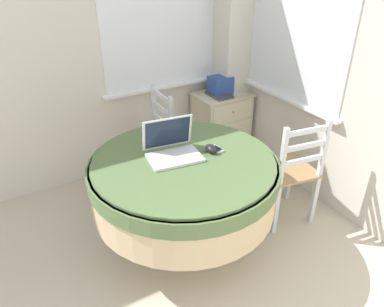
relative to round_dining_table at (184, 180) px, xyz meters
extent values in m
cube|color=white|center=(0.47, 1.26, 0.91)|extent=(1.10, 0.01, 1.42)
cube|color=white|center=(0.47, 1.23, 0.19)|extent=(1.18, 0.07, 0.02)
cube|color=white|center=(1.29, 0.43, 0.91)|extent=(0.01, 1.10, 1.42)
cube|color=white|center=(1.26, 0.43, 0.19)|extent=(0.07, 1.18, 0.02)
cube|color=beige|center=(1.16, 1.12, 0.70)|extent=(0.28, 0.28, 2.55)
cylinder|color=#4C3D2D|center=(0.00, 0.00, -0.56)|extent=(0.36, 0.36, 0.03)
cylinder|color=#4C3D2D|center=(0.00, 0.00, -0.20)|extent=(0.11, 0.11, 0.69)
cylinder|color=#CCB284|center=(0.00, 0.00, -0.03)|extent=(1.22, 1.22, 0.34)
cylinder|color=#567042|center=(0.00, 0.00, 0.09)|extent=(1.25, 1.25, 0.10)
cylinder|color=#567042|center=(0.00, 0.00, 0.15)|extent=(1.19, 1.19, 0.02)
cube|color=silver|center=(-0.04, 0.04, 0.17)|extent=(0.36, 0.27, 0.02)
cube|color=silver|center=(-0.04, 0.05, 0.18)|extent=(0.31, 0.17, 0.00)
cube|color=silver|center=(-0.03, 0.17, 0.29)|extent=(0.34, 0.09, 0.22)
cube|color=#192338|center=(-0.03, 0.16, 0.29)|extent=(0.31, 0.08, 0.20)
ellipsoid|color=black|center=(0.21, -0.01, 0.19)|extent=(0.07, 0.10, 0.05)
cube|color=#B2B7BC|center=(0.25, 0.00, 0.16)|extent=(0.07, 0.12, 0.01)
cube|color=black|center=(0.25, 0.00, 0.17)|extent=(0.05, 0.08, 0.00)
cube|color=#A87F51|center=(0.10, 0.86, -0.15)|extent=(0.40, 0.41, 0.02)
cube|color=silver|center=(-0.07, 1.04, -0.37)|extent=(0.03, 0.03, 0.42)
cube|color=silver|center=(-0.08, 0.69, -0.37)|extent=(0.03, 0.03, 0.42)
cube|color=silver|center=(0.27, 1.03, -0.37)|extent=(0.03, 0.03, 0.42)
cube|color=silver|center=(0.26, 0.68, -0.37)|extent=(0.03, 0.03, 0.42)
cube|color=silver|center=(0.27, 1.03, 0.09)|extent=(0.03, 0.03, 0.45)
cube|color=silver|center=(0.26, 0.68, 0.09)|extent=(0.03, 0.03, 0.45)
cube|color=silver|center=(0.26, 0.86, 0.26)|extent=(0.03, 0.35, 0.04)
cube|color=silver|center=(0.26, 0.86, 0.14)|extent=(0.03, 0.35, 0.04)
cube|color=silver|center=(0.26, 0.86, 0.03)|extent=(0.03, 0.35, 0.04)
cube|color=#A87F51|center=(0.86, -0.07, -0.15)|extent=(0.45, 0.44, 0.02)
cube|color=silver|center=(1.06, 0.07, -0.37)|extent=(0.04, 0.04, 0.42)
cube|color=silver|center=(0.72, 0.12, -0.37)|extent=(0.04, 0.04, 0.42)
cube|color=silver|center=(1.01, -0.26, -0.37)|extent=(0.04, 0.04, 0.42)
cube|color=silver|center=(0.67, -0.21, -0.37)|extent=(0.04, 0.04, 0.42)
cube|color=silver|center=(1.01, -0.26, 0.09)|extent=(0.04, 0.04, 0.45)
cube|color=silver|center=(0.67, -0.21, 0.09)|extent=(0.04, 0.04, 0.45)
cube|color=silver|center=(0.84, -0.24, 0.26)|extent=(0.35, 0.07, 0.04)
cube|color=silver|center=(0.84, -0.24, 0.14)|extent=(0.35, 0.07, 0.04)
cube|color=silver|center=(0.84, -0.24, 0.03)|extent=(0.35, 0.07, 0.04)
cube|color=beige|center=(1.01, 1.04, -0.26)|extent=(0.51, 0.38, 0.65)
cube|color=beige|center=(1.01, 1.04, 0.08)|extent=(0.53, 0.40, 0.02)
cube|color=beige|center=(1.01, 0.84, -0.04)|extent=(0.44, 0.01, 0.18)
sphere|color=olive|center=(1.01, 0.84, -0.04)|extent=(0.02, 0.02, 0.02)
cube|color=beige|center=(1.01, 0.84, -0.26)|extent=(0.44, 0.01, 0.18)
sphere|color=olive|center=(1.01, 0.84, -0.26)|extent=(0.02, 0.02, 0.02)
cube|color=beige|center=(1.01, 0.84, -0.47)|extent=(0.44, 0.01, 0.18)
sphere|color=olive|center=(1.01, 0.84, -0.47)|extent=(0.02, 0.02, 0.02)
cube|color=#2D4C93|center=(0.98, 1.04, 0.17)|extent=(0.21, 0.17, 0.17)
cube|color=#3F3F44|center=(0.94, 1.00, 0.10)|extent=(0.17, 0.26, 0.02)
camera|label=1|loc=(-0.99, -1.83, 1.38)|focal=35.00mm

